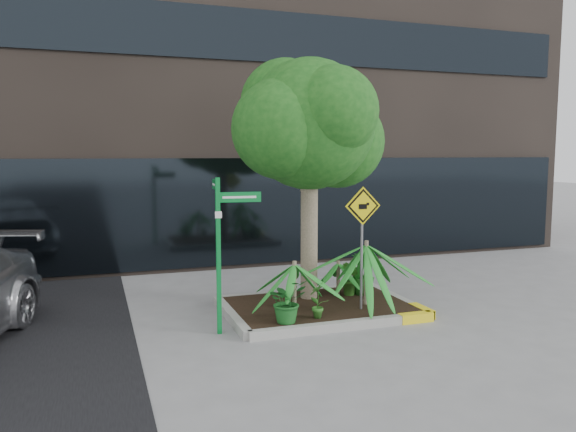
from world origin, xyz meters
name	(u,v)px	position (x,y,z in m)	size (l,w,h in m)	color
ground	(315,318)	(0.00, 0.00, 0.00)	(80.00, 80.00, 0.00)	gray
planter	(321,307)	(0.23, 0.27, 0.10)	(3.35, 2.36, 0.15)	#9E9E99
tree	(309,125)	(0.19, 0.80, 3.33)	(3.04, 2.70, 4.56)	tan
palm_front	(366,245)	(0.97, 0.01, 1.22)	(1.28, 1.28, 1.43)	tan
palm_left	(294,264)	(-0.41, -0.08, 0.97)	(0.99, 0.99, 1.10)	tan
palm_back	(338,263)	(0.77, 0.76, 0.76)	(0.74, 0.74, 0.82)	tan
shrub_a	(287,301)	(-0.70, -0.55, 0.50)	(0.62, 0.62, 0.69)	#19591F
shrub_b	(363,273)	(1.25, 0.68, 0.55)	(0.44, 0.44, 0.79)	#20661E
shrub_c	(318,299)	(-0.14, -0.49, 0.46)	(0.32, 0.32, 0.61)	#317724
shrub_d	(350,278)	(0.98, 0.65, 0.48)	(0.36, 0.36, 0.66)	#29621C
street_sign_post	(221,238)	(-1.68, -0.26, 1.51)	(0.72, 0.75, 2.45)	#0B7A2F
cattle_sign	(362,227)	(0.76, -0.25, 1.57)	(0.65, 0.07, 2.11)	slate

